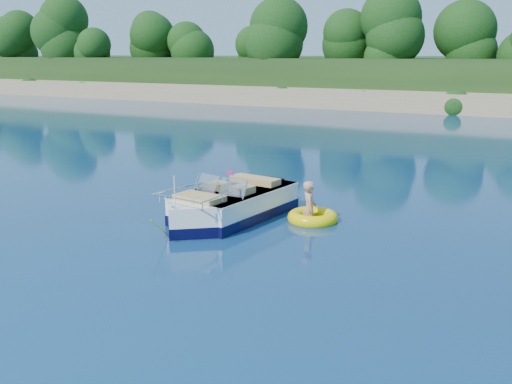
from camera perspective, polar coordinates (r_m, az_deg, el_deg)
ground at (r=13.10m, az=-8.74°, el=-6.21°), size 160.00×160.00×0.00m
shoreline at (r=74.09m, az=22.19°, el=10.03°), size 170.00×59.00×6.00m
treeline at (r=51.42m, az=20.00°, el=14.15°), size 150.00×7.12×8.19m
motorboat at (r=15.52m, az=-2.88°, el=-1.54°), size 2.38×5.36×1.79m
tow_tube at (r=15.54m, az=5.69°, el=-2.55°), size 1.53×1.53×0.36m
boy at (r=15.55m, az=5.31°, el=-2.89°), size 0.74×0.93×1.68m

